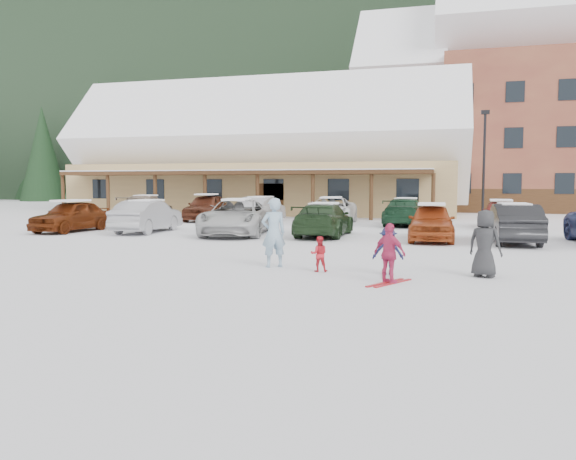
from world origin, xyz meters
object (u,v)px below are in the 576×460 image
(bystander_dark, at_px, (485,244))
(parked_car_3, at_px, (324,220))
(parked_car_11, at_px, (406,212))
(parked_car_12, at_px, (501,214))
(parked_car_0, at_px, (71,216))
(parked_car_1, at_px, (147,216))
(lamp_post, at_px, (484,158))
(alpine_hotel, at_px, (574,104))
(parked_car_4, at_px, (431,222))
(adult_skier, at_px, (274,233))
(child_navy, at_px, (388,251))
(child_magenta, at_px, (390,253))
(parked_car_9, at_px, (261,210))
(parked_car_2, at_px, (237,217))
(toddler_red, at_px, (319,254))
(parked_car_10, at_px, (331,211))
(parked_car_7, at_px, (146,208))
(parked_car_8, at_px, (207,207))
(parked_car_5, at_px, (514,224))
(day_lodge, at_px, (265,161))

(bystander_dark, relative_size, parked_car_3, 0.34)
(parked_car_11, xyz_separation_m, parked_car_12, (4.62, -0.68, -0.02))
(bystander_dark, bearing_deg, parked_car_3, -33.60)
(parked_car_0, height_order, parked_car_1, parked_car_1)
(lamp_post, bearing_deg, alpine_hotel, 61.28)
(parked_car_4, bearing_deg, lamp_post, 78.39)
(adult_skier, height_order, parked_car_11, adult_skier)
(parked_car_4, xyz_separation_m, parked_car_12, (3.15, 6.99, -0.01))
(parked_car_3, height_order, parked_car_11, parked_car_11)
(child_navy, xyz_separation_m, child_magenta, (0.15, -1.21, 0.09))
(parked_car_1, bearing_deg, parked_car_12, -159.80)
(parked_car_9, bearing_deg, parked_car_0, 52.58)
(parked_car_2, relative_size, parked_car_3, 1.16)
(toddler_red, height_order, parked_car_1, parked_car_1)
(adult_skier, distance_m, parked_car_0, 14.52)
(adult_skier, relative_size, parked_car_9, 0.42)
(adult_skier, height_order, parked_car_4, adult_skier)
(parked_car_4, distance_m, parked_car_10, 9.39)
(bystander_dark, height_order, parked_car_7, bystander_dark)
(alpine_hotel, height_order, parked_car_3, alpine_hotel)
(alpine_hotel, bearing_deg, lamp_post, -118.72)
(toddler_red, distance_m, parked_car_8, 20.03)
(parked_car_11, bearing_deg, parked_car_9, 3.67)
(lamp_post, xyz_separation_m, parked_car_4, (-2.80, -14.60, -3.04))
(alpine_hotel, relative_size, parked_car_10, 5.99)
(child_magenta, distance_m, parked_car_10, 18.17)
(adult_skier, distance_m, child_navy, 3.08)
(adult_skier, height_order, parked_car_8, adult_skier)
(parked_car_1, xyz_separation_m, parked_car_11, (10.99, 7.32, -0.01))
(toddler_red, relative_size, parked_car_5, 0.20)
(parked_car_4, relative_size, parked_car_10, 0.80)
(lamp_post, distance_m, parked_car_5, 15.07)
(alpine_hotel, distance_m, child_navy, 39.88)
(adult_skier, bearing_deg, parked_car_3, -121.69)
(parked_car_2, relative_size, parked_car_10, 1.05)
(child_magenta, bearing_deg, parked_car_9, -35.28)
(bystander_dark, height_order, parked_car_2, bystander_dark)
(child_magenta, bearing_deg, parked_car_12, -74.71)
(day_lodge, distance_m, lamp_post, 16.07)
(parked_car_4, bearing_deg, parked_car_3, 170.81)
(toddler_red, height_order, parked_car_5, parked_car_5)
(child_magenta, distance_m, parked_car_0, 18.09)
(parked_car_3, relative_size, parked_car_7, 0.93)
(parked_car_4, xyz_separation_m, parked_car_8, (-13.08, 8.37, 0.07))
(child_magenta, xyz_separation_m, bystander_dark, (2.08, 1.46, 0.13))
(bystander_dark, bearing_deg, toddler_red, 27.36)
(parked_car_11, bearing_deg, parked_car_0, 31.79)
(child_navy, height_order, parked_car_2, parked_car_2)
(parked_car_1, xyz_separation_m, parked_car_4, (12.46, -0.35, -0.01))
(toddler_red, xyz_separation_m, parked_car_7, (-14.47, 16.94, 0.30))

